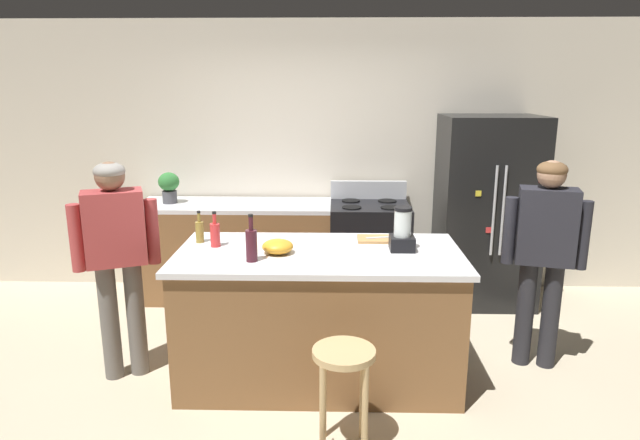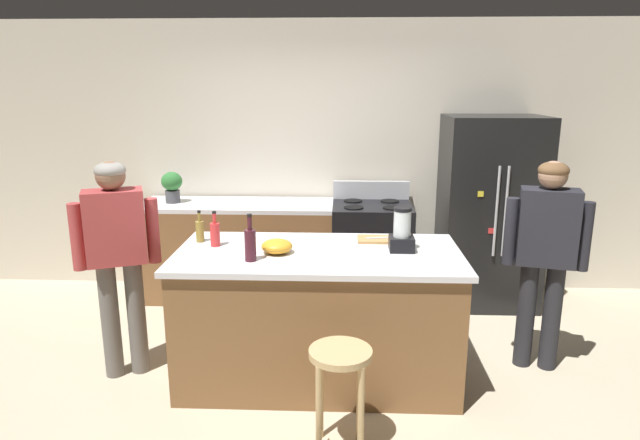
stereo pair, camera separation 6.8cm
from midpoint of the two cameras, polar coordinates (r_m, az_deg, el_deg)
The scene contains 17 objects.
ground_plane at distance 4.21m, azimuth -0.59°, elevation -15.82°, with size 14.00×14.00×0.00m, color beige.
back_wall at distance 5.65m, azimuth 0.06°, elevation 6.44°, with size 8.00×0.10×2.70m, color beige.
kitchen_island at distance 4.00m, azimuth -0.60°, elevation -9.82°, with size 1.98×0.97×0.96m.
back_counter_run at distance 5.53m, azimuth -8.37°, elevation -3.14°, with size 2.00×0.64×0.96m.
refrigerator at distance 5.48m, azimuth 16.52°, elevation 0.85°, with size 0.90×0.73×1.81m.
stove_range at distance 5.43m, azimuth 4.73°, elevation -3.23°, with size 0.76×0.65×1.14m.
person_by_island_left at distance 4.12m, azimuth -20.77°, elevation -2.93°, with size 0.58×0.35×1.58m.
person_by_sink_right at distance 4.32m, azimuth 21.81°, elevation -2.44°, with size 0.59×0.31×1.57m.
bar_stool at distance 3.24m, azimuth 1.85°, elevation -15.49°, with size 0.36×0.36×0.64m.
potted_plant at distance 5.53m, azimuth -15.71°, elevation 3.46°, with size 0.20×0.20×0.30m.
blender_appliance at distance 3.86m, azimuth 8.02°, elevation -1.26°, with size 0.17×0.17×0.31m.
bottle_vinegar at distance 4.12m, azimuth -12.82°, elevation -1.11°, with size 0.06×0.06×0.24m.
bottle_soda at distance 3.99m, azimuth -11.29°, elevation -1.41°, with size 0.07×0.07×0.26m.
bottle_wine at distance 3.62m, azimuth -7.64°, elevation -2.49°, with size 0.08×0.08×0.32m.
mixing_bowl at distance 3.79m, azimuth -4.92°, elevation -2.74°, with size 0.22×0.22×0.10m, color orange.
cutting_board at distance 4.11m, azimuth 5.52°, elevation -1.98°, with size 0.30×0.20×0.02m, color #B7844C.
chef_knife at distance 4.10m, azimuth 5.81°, elevation -1.81°, with size 0.22×0.03×0.01m, color #B7BABF.
Camera 1 is at (0.10, -3.65, 2.10)m, focal length 30.91 mm.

